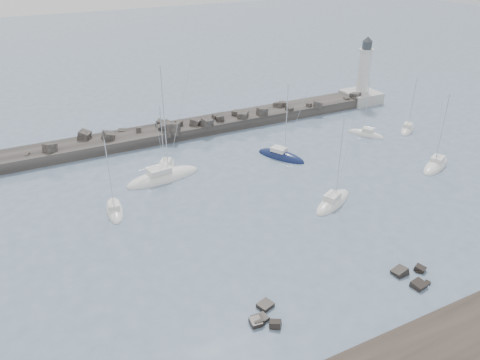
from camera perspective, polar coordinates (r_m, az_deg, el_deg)
name	(u,v)px	position (r m, az deg, el deg)	size (l,w,h in m)	color
ground	(253,256)	(54.14, 1.61, -9.21)	(400.00, 400.00, 0.00)	slate
rock_cluster_near	(263,317)	(46.77, 2.77, -16.31)	(3.40, 4.22, 1.38)	black
rock_cluster_far	(411,278)	(54.12, 20.09, -11.14)	(3.89, 4.04, 1.55)	black
breakwater	(109,146)	(83.47, -15.64, 4.02)	(115.00, 7.91, 4.92)	#2E2B29
lighthouse	(362,88)	(105.94, 14.63, 10.81)	(7.00, 7.00, 14.60)	#A7A6A1
sailboat_3	(115,210)	(64.20, -15.02, -3.60)	(3.02, 7.05, 10.88)	white
sailboat_4	(163,178)	(71.06, -9.36, 0.28)	(11.98, 4.89, 18.23)	white
sailboat_5	(166,169)	(73.60, -9.02, 1.32)	(5.78, 7.26, 11.57)	white
sailboat_6	(333,202)	(65.03, 11.25, -2.69)	(8.58, 5.96, 13.14)	white
sailboat_7	(281,156)	(77.19, 5.01, 2.88)	(6.37, 8.76, 13.49)	#101B45
sailboat_8	(366,134)	(88.67, 15.08, 5.39)	(5.16, 6.88, 10.77)	white
sailboat_9	(436,166)	(80.01, 22.73, 1.62)	(8.56, 5.77, 13.02)	white
sailboat_10	(407,130)	(93.26, 19.72, 5.82)	(6.69, 5.57, 10.78)	white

